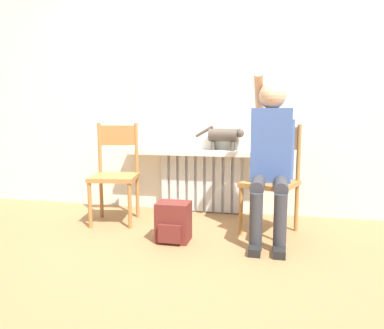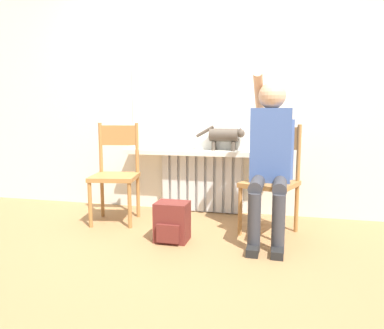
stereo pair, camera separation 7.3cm
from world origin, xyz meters
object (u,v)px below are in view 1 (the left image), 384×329
chair_left (115,172)px  backpack (173,222)px  person (271,151)px  cat (224,135)px  chair_right (272,178)px

chair_left → backpack: size_ratio=2.92×
chair_left → person: person is taller
person → cat: (-0.48, 0.62, 0.08)m
cat → chair_left: bearing=-153.1°
chair_right → person: bearing=-77.2°
chair_left → cat: size_ratio=1.88×
chair_left → cat: bearing=16.8°
chair_right → cat: chair_right is taller
chair_right → person: size_ratio=0.67×
chair_right → backpack: (-0.78, -0.43, -0.32)m
chair_left → person: size_ratio=0.67×
chair_right → backpack: bearing=-130.6°
backpack → chair_right: bearing=29.0°
cat → backpack: (-0.28, -0.93, -0.66)m
chair_right → backpack: size_ratio=2.92×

